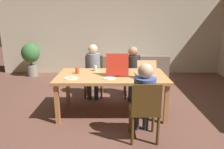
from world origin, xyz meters
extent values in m
plane|color=brown|center=(0.00, 0.00, 0.00)|extent=(20.00, 20.00, 0.00)
cube|color=beige|center=(0.00, 3.24, 1.33)|extent=(7.39, 0.12, 2.65)
cube|color=tan|center=(0.00, 0.00, 0.75)|extent=(2.08, 1.09, 0.05)
cube|color=#C38048|center=(-0.96, -0.46, 0.36)|extent=(0.07, 0.07, 0.72)
cube|color=#C38048|center=(0.96, -0.46, 0.36)|extent=(0.07, 0.07, 0.72)
cube|color=#C38048|center=(-0.96, 0.46, 0.36)|extent=(0.07, 0.07, 0.72)
cube|color=#C38048|center=(0.96, 0.46, 0.36)|extent=(0.07, 0.07, 0.72)
cylinder|color=brown|center=(-0.24, 0.76, 0.23)|extent=(0.04, 0.04, 0.46)
cylinder|color=brown|center=(-0.62, 0.76, 0.23)|extent=(0.04, 0.04, 0.46)
cylinder|color=brown|center=(-0.24, 1.13, 0.23)|extent=(0.04, 0.04, 0.46)
cylinder|color=brown|center=(-0.62, 1.13, 0.23)|extent=(0.04, 0.04, 0.46)
cube|color=brown|center=(-0.43, 0.95, 0.47)|extent=(0.44, 0.44, 0.02)
cube|color=brown|center=(-0.43, 1.15, 0.71)|extent=(0.42, 0.03, 0.47)
cylinder|color=#313843|center=(-0.35, 0.67, 0.24)|extent=(0.10, 0.10, 0.48)
cylinder|color=#313843|center=(-0.51, 0.67, 0.24)|extent=(0.10, 0.10, 0.48)
cube|color=#313843|center=(-0.43, 0.80, 0.53)|extent=(0.29, 0.29, 0.11)
cylinder|color=gray|center=(-0.43, 0.95, 0.78)|extent=(0.32, 0.32, 0.51)
sphere|color=beige|center=(-0.43, 0.95, 1.14)|extent=(0.22, 0.22, 0.22)
cylinder|color=brown|center=(0.66, 0.75, 0.23)|extent=(0.04, 0.04, 0.46)
cylinder|color=brown|center=(0.32, 0.75, 0.23)|extent=(0.04, 0.04, 0.46)
cylinder|color=brown|center=(0.66, 1.09, 0.23)|extent=(0.04, 0.04, 0.46)
cylinder|color=brown|center=(0.32, 1.09, 0.23)|extent=(0.04, 0.04, 0.46)
cube|color=brown|center=(0.49, 0.92, 0.47)|extent=(0.41, 0.40, 0.02)
cube|color=brown|center=(0.49, 1.10, 0.72)|extent=(0.39, 0.03, 0.49)
cylinder|color=#2B3A44|center=(0.56, 0.58, 0.24)|extent=(0.10, 0.10, 0.48)
cylinder|color=#2B3A44|center=(0.42, 0.58, 0.24)|extent=(0.10, 0.10, 0.48)
cube|color=#2B3A44|center=(0.49, 0.74, 0.53)|extent=(0.25, 0.36, 0.11)
cylinder|color=#2F2D2D|center=(0.49, 0.92, 0.76)|extent=(0.28, 0.28, 0.46)
sphere|color=#A97D5B|center=(0.49, 0.92, 1.09)|extent=(0.22, 0.22, 0.22)
cylinder|color=#543C17|center=(0.30, -0.76, 0.23)|extent=(0.05, 0.05, 0.46)
cylinder|color=#543C17|center=(0.68, -0.76, 0.23)|extent=(0.05, 0.05, 0.46)
cylinder|color=#543C17|center=(0.30, -1.13, 0.23)|extent=(0.05, 0.05, 0.46)
cylinder|color=#543C17|center=(0.68, -1.13, 0.23)|extent=(0.05, 0.05, 0.46)
cube|color=#543C17|center=(0.49, -0.94, 0.47)|extent=(0.44, 0.43, 0.02)
cube|color=#543C17|center=(0.49, -1.15, 0.71)|extent=(0.42, 0.03, 0.47)
cylinder|color=#2C2F38|center=(0.41, -0.68, 0.24)|extent=(0.10, 0.10, 0.48)
cylinder|color=#2C2F38|center=(0.57, -0.68, 0.24)|extent=(0.10, 0.10, 0.48)
cube|color=#2C2F38|center=(0.49, -0.80, 0.53)|extent=(0.29, 0.28, 0.11)
cylinder|color=#475A9C|center=(0.49, -0.94, 0.76)|extent=(0.33, 0.33, 0.46)
sphere|color=#DDB490|center=(0.49, -0.94, 1.09)|extent=(0.22, 0.22, 0.22)
cube|color=#B22516|center=(0.11, 0.18, 0.79)|extent=(0.41, 0.41, 0.03)
cylinder|color=#CF803D|center=(0.11, 0.18, 0.81)|extent=(0.36, 0.36, 0.01)
cube|color=#B22516|center=(0.11, -0.10, 1.00)|extent=(0.41, 0.15, 0.39)
cube|color=tan|center=(0.63, -0.02, 0.79)|extent=(0.34, 0.34, 0.02)
cylinder|color=gold|center=(0.63, -0.02, 0.80)|extent=(0.30, 0.30, 0.01)
cube|color=tan|center=(0.63, -0.28, 0.95)|extent=(0.34, 0.17, 0.30)
cylinder|color=white|center=(-0.73, -0.26, 0.78)|extent=(0.25, 0.25, 0.01)
cone|color=gold|center=(-0.73, -0.26, 0.80)|extent=(0.13, 0.13, 0.02)
cylinder|color=white|center=(-0.04, -0.25, 0.78)|extent=(0.22, 0.22, 0.01)
cylinder|color=#BB4B2D|center=(-0.67, 0.10, 0.84)|extent=(0.08, 0.08, 0.13)
cylinder|color=silver|center=(-0.34, 0.32, 0.83)|extent=(0.07, 0.07, 0.11)
cube|color=gray|center=(0.70, 2.64, 0.19)|extent=(2.05, 0.82, 0.38)
cube|color=gray|center=(0.70, 2.32, 0.56)|extent=(2.05, 0.16, 0.35)
cube|color=gray|center=(-0.22, 2.64, 0.47)|extent=(0.20, 0.77, 0.18)
cube|color=gray|center=(1.63, 2.64, 0.47)|extent=(0.20, 0.77, 0.18)
cylinder|color=gray|center=(-2.59, 2.77, 0.18)|extent=(0.32, 0.32, 0.36)
cylinder|color=brown|center=(-2.59, 2.77, 0.44)|extent=(0.05, 0.05, 0.17)
ellipsoid|color=#39733B|center=(-2.59, 2.77, 0.75)|extent=(0.56, 0.56, 0.62)
camera|label=1|loc=(0.01, -3.89, 1.82)|focal=33.78mm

